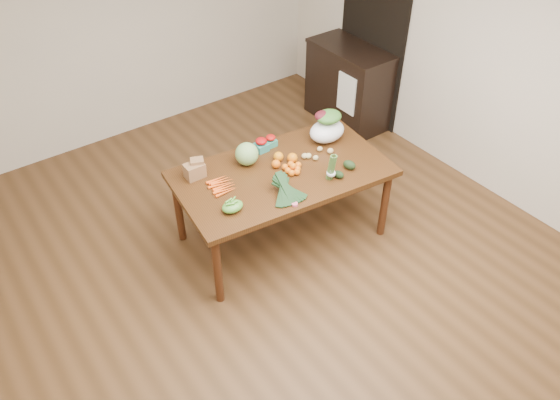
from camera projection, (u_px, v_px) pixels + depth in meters
floor at (279, 279)px, 4.70m from camera, size 6.00×6.00×0.00m
room_walls at (279, 149)px, 3.84m from camera, size 5.02×6.02×2.70m
dining_table at (282, 205)px, 4.89m from camera, size 1.92×1.22×0.75m
doorway_dark at (373, 34)px, 6.16m from camera, size 0.02×1.00×2.10m
cabinet at (348, 85)px, 6.44m from camera, size 0.52×1.02×0.94m
dish_towel at (346, 94)px, 6.12m from camera, size 0.02×0.28×0.45m
paper_bag at (194, 169)px, 4.54m from camera, size 0.24×0.21×0.15m
cabbage at (247, 154)px, 4.67m from camera, size 0.20×0.20×0.20m
strawberry_basket_a at (261, 146)px, 4.86m from camera, size 0.12×0.12×0.10m
strawberry_basket_b at (271, 142)px, 4.93m from camera, size 0.11×0.11×0.09m
orange_a at (276, 164)px, 4.67m from camera, size 0.08×0.08×0.08m
orange_b at (279, 157)px, 4.74m from camera, size 0.09×0.09×0.09m
orange_c at (292, 158)px, 4.73m from camera, size 0.09×0.09×0.09m
mandarin_cluster at (293, 167)px, 4.62m from camera, size 0.20×0.20×0.09m
carrots at (223, 185)px, 4.48m from camera, size 0.25×0.27×0.03m
snap_pea_bag at (232, 206)px, 4.23m from camera, size 0.18×0.13×0.08m
kale_bunch at (289, 190)px, 4.32m from camera, size 0.37×0.44×0.16m
asparagus_bundle at (331, 167)px, 4.48m from camera, size 0.09×0.13×0.26m
potato_a at (305, 156)px, 4.78m from camera, size 0.06×0.05×0.05m
potato_b at (316, 158)px, 4.77m from camera, size 0.05×0.05×0.04m
potato_c at (320, 149)px, 4.87m from camera, size 0.05×0.05×0.04m
potato_d at (308, 156)px, 4.79m from camera, size 0.06×0.05×0.05m
potato_e at (330, 151)px, 4.84m from camera, size 0.06×0.05×0.05m
avocado_a at (339, 174)px, 4.56m from camera, size 0.09×0.11×0.06m
avocado_b at (349, 165)px, 4.66m from camera, size 0.11×0.13×0.08m
salad_bag at (327, 127)px, 4.94m from camera, size 0.37×0.30×0.27m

